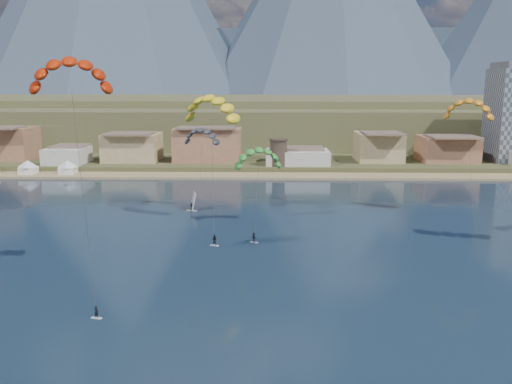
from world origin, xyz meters
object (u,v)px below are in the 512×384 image
Objects in this scene: kitesurfer_green at (258,155)px; kitesurfer_yellow at (211,105)px; kitesurfer_red at (70,70)px; windsurfer at (192,205)px; watchtower at (278,152)px.

kitesurfer_yellow is at bearing 172.42° from kitesurfer_green.
kitesurfer_red is 7.78× the size of windsurfer.
watchtower is 65.78m from kitesurfer_green.
windsurfer is at bearing 139.31° from kitesurfer_green.
kitesurfer_yellow is (-13.83, -64.00, 16.69)m from watchtower.
kitesurfer_red is 1.15× the size of kitesurfer_yellow.
kitesurfer_yellow reaches higher than kitesurfer_green.
kitesurfer_yellow is 12.94m from kitesurfer_green.
windsurfer is at bearing 79.61° from kitesurfer_red.
kitesurfer_yellow is 1.56× the size of kitesurfer_green.
kitesurfer_green is (22.81, 32.74, -14.81)m from kitesurfer_red.
kitesurfer_red is 37.07m from kitesurfer_yellow.
watchtower is 67.57m from kitesurfer_yellow.
windsurfer is at bearing -110.28° from watchtower.
kitesurfer_green is (-4.95, -65.18, 7.36)m from watchtower.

